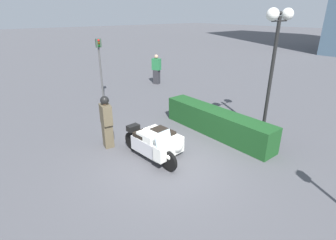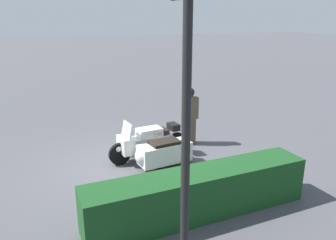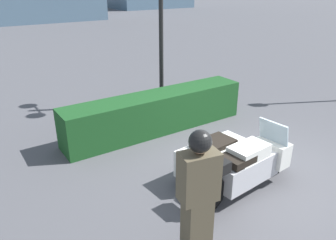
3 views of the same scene
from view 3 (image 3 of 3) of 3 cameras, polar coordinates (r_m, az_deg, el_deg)
The scene contains 4 objects.
ground_plane at distance 6.55m, azimuth 15.43°, elevation -8.73°, with size 160.00×160.00×0.00m, color #4C4C51.
police_motorcycle at distance 5.94m, azimuth 11.18°, elevation -6.69°, with size 2.35×1.28×1.14m.
officer_rider at distance 4.19m, azimuth 5.26°, elevation -12.29°, with size 0.53×0.38×1.78m.
hedge_bush_curbside at distance 7.83m, azimuth -1.95°, elevation 1.35°, with size 4.58×0.80×0.92m, color #19471E.
Camera 3 is at (-4.42, -3.48, 3.36)m, focal length 35.00 mm.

